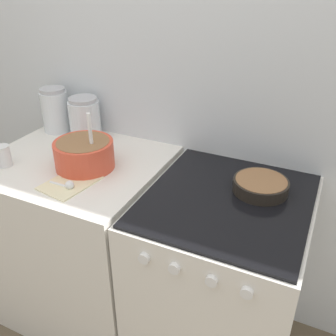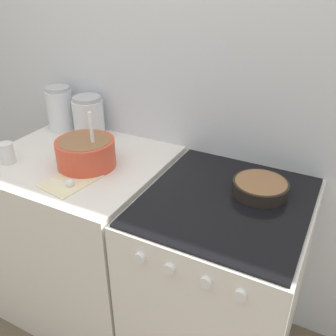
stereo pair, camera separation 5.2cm
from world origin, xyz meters
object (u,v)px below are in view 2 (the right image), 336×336
object	(u,v)px
storage_jar_middle	(89,119)
stove	(219,285)
baking_pan	(260,187)
mixing_bowl	(86,151)
tin_can	(7,153)
storage_jar_left	(61,111)

from	to	relation	value
storage_jar_middle	stove	bearing A→B (deg)	-16.55
baking_pan	storage_jar_middle	world-z (taller)	storage_jar_middle
mixing_bowl	tin_can	size ratio (longest dim) A/B	2.73
stove	baking_pan	distance (m)	0.50
mixing_bowl	baking_pan	bearing A→B (deg)	9.89
storage_jar_middle	tin_can	distance (m)	0.44
stove	baking_pan	bearing A→B (deg)	45.65
mixing_bowl	tin_can	world-z (taller)	mixing_bowl
baking_pan	storage_jar_left	xyz separation A→B (m)	(-1.13, 0.15, 0.07)
storage_jar_left	tin_can	world-z (taller)	storage_jar_left
mixing_bowl	tin_can	distance (m)	0.36
mixing_bowl	tin_can	xyz separation A→B (m)	(-0.34, -0.14, -0.02)
stove	mixing_bowl	size ratio (longest dim) A/B	3.50
baking_pan	storage_jar_left	distance (m)	1.14
mixing_bowl	storage_jar_middle	world-z (taller)	mixing_bowl
stove	storage_jar_left	world-z (taller)	storage_jar_left
baking_pan	storage_jar_middle	distance (m)	0.96
storage_jar_middle	baking_pan	bearing A→B (deg)	-8.90
mixing_bowl	storage_jar_left	size ratio (longest dim) A/B	1.12
mixing_bowl	storage_jar_left	xyz separation A→B (m)	(-0.38, 0.28, 0.03)
stove	mixing_bowl	bearing A→B (deg)	-177.57
mixing_bowl	stove	bearing A→B (deg)	2.43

